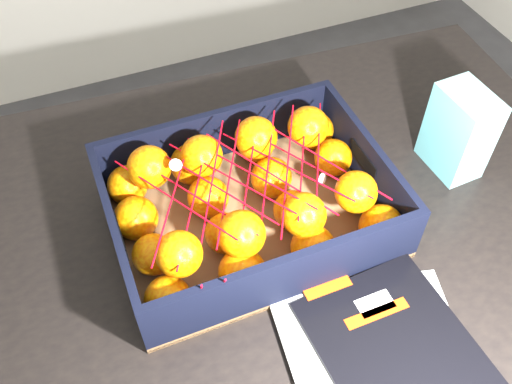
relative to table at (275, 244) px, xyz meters
name	(u,v)px	position (x,y,z in m)	size (l,w,h in m)	color
room_shell	(322,104)	(-0.10, -0.29, 0.60)	(3.54, 3.54, 2.50)	silver
table	(275,244)	(0.00, 0.00, 0.00)	(1.25, 0.88, 0.75)	black
magazine_stack	(389,364)	(0.03, -0.31, 0.11)	(0.30, 0.34, 0.02)	#BCBCB7
produce_crate	(249,209)	(-0.05, 0.00, 0.13)	(0.44, 0.33, 0.11)	brown
clementine_heap	(249,197)	(-0.05, 0.00, 0.16)	(0.43, 0.31, 0.13)	orange
mesh_net	(247,181)	(-0.06, -0.01, 0.21)	(0.37, 0.29, 0.09)	red
retail_carton	(459,132)	(0.34, -0.02, 0.18)	(0.07, 0.11, 0.16)	white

